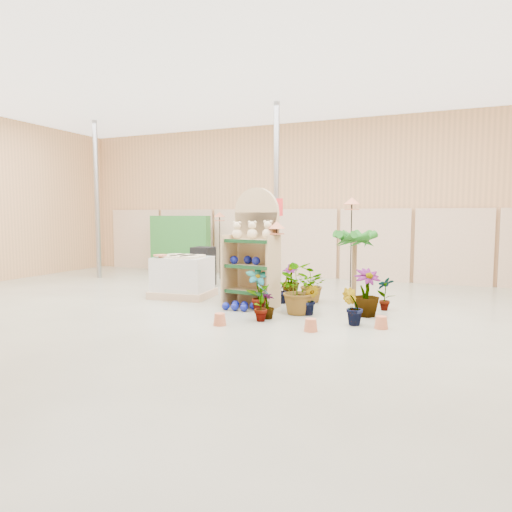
{
  "coord_description": "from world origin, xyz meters",
  "views": [
    {
      "loc": [
        3.81,
        -6.92,
        1.82
      ],
      "look_at": [
        0.3,
        1.5,
        1.0
      ],
      "focal_mm": 32.0,
      "sensor_mm": 36.0,
      "label": 1
    }
  ],
  "objects_px": {
    "bird_table_front": "(277,228)",
    "potted_plant_2": "(296,289)",
    "display_shelf": "(254,252)",
    "pallet_stack": "(183,277)"
  },
  "relations": [
    {
      "from": "display_shelf",
      "to": "pallet_stack",
      "type": "height_order",
      "value": "display_shelf"
    },
    {
      "from": "display_shelf",
      "to": "bird_table_front",
      "type": "bearing_deg",
      "value": -0.19
    },
    {
      "from": "potted_plant_2",
      "to": "display_shelf",
      "type": "bearing_deg",
      "value": 156.82
    },
    {
      "from": "display_shelf",
      "to": "pallet_stack",
      "type": "bearing_deg",
      "value": 179.63
    },
    {
      "from": "display_shelf",
      "to": "bird_table_front",
      "type": "distance_m",
      "value": 0.7
    },
    {
      "from": "bird_table_front",
      "to": "potted_plant_2",
      "type": "distance_m",
      "value": 1.28
    },
    {
      "from": "pallet_stack",
      "to": "potted_plant_2",
      "type": "bearing_deg",
      "value": -19.54
    },
    {
      "from": "display_shelf",
      "to": "pallet_stack",
      "type": "xyz_separation_m",
      "value": [
        -1.84,
        0.27,
        -0.63
      ]
    },
    {
      "from": "bird_table_front",
      "to": "display_shelf",
      "type": "bearing_deg",
      "value": 171.77
    },
    {
      "from": "potted_plant_2",
      "to": "pallet_stack",
      "type": "bearing_deg",
      "value": 166.14
    }
  ]
}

